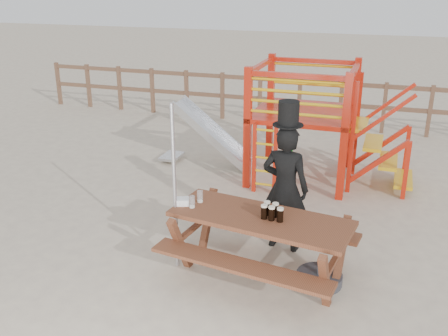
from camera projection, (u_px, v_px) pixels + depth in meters
ground at (229, 277)px, 6.11m from camera, size 60.00×60.00×0.00m
back_fence at (320, 98)px, 12.04m from camera, size 15.09×0.09×1.20m
playground_fort at (299, 120)px, 8.86m from camera, size 4.71×1.84×2.10m
picnic_table at (260, 239)px, 5.94m from camera, size 2.30×1.73×0.82m
man_with_hat at (285, 185)px, 6.49m from camera, size 0.66×0.47×2.03m
metal_pole at (175, 189)px, 6.00m from camera, size 0.05×0.05×2.11m
parasol_base at (319, 278)px, 5.97m from camera, size 0.55×0.55×0.23m
paper_bag at (182, 201)px, 6.12m from camera, size 0.22×0.20×0.08m
stout_pints at (272, 212)px, 5.75m from camera, size 0.27×0.20×0.17m
empty_glasses at (196, 200)px, 6.11m from camera, size 0.11×0.25×0.15m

